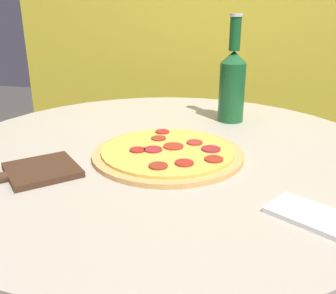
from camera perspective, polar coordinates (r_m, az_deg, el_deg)
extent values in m
cylinder|color=#B2A893|center=(1.05, -0.10, -20.37)|extent=(0.08, 0.08, 0.73)
cylinder|color=#B2A893|center=(0.85, -0.12, -0.68)|extent=(1.00, 1.00, 0.02)
cube|color=gold|center=(1.62, 6.89, 14.73)|extent=(1.73, 0.04, 1.83)
cylinder|color=tan|center=(0.79, 0.00, -1.02)|extent=(0.32, 0.32, 0.01)
cylinder|color=#E0BC4C|center=(0.79, 0.00, -0.48)|extent=(0.28, 0.28, 0.01)
cylinder|color=#A42E1E|center=(0.80, 0.83, 0.11)|extent=(0.04, 0.04, 0.00)
cylinder|color=maroon|center=(0.70, -1.50, -2.88)|extent=(0.04, 0.04, 0.00)
cylinder|color=maroon|center=(0.78, -2.30, -0.37)|extent=(0.04, 0.04, 0.00)
cylinder|color=#AA231C|center=(0.89, -0.86, 2.35)|extent=(0.03, 0.03, 0.00)
cylinder|color=maroon|center=(0.78, -4.67, -0.44)|extent=(0.03, 0.03, 0.00)
cylinder|color=#A4261C|center=(0.71, 2.50, -2.43)|extent=(0.04, 0.04, 0.00)
cylinder|color=#A92E27|center=(0.82, 4.08, 0.69)|extent=(0.04, 0.04, 0.00)
cylinder|color=#A52A1C|center=(0.73, 6.99, -1.85)|extent=(0.04, 0.04, 0.00)
cylinder|color=maroon|center=(0.84, -1.51, 1.26)|extent=(0.03, 0.03, 0.00)
cylinder|color=maroon|center=(0.79, 6.56, -0.30)|extent=(0.04, 0.04, 0.00)
cylinder|color=#195628|center=(1.04, 9.68, 8.19)|extent=(0.07, 0.07, 0.16)
cone|color=#195628|center=(1.03, 10.00, 13.37)|extent=(0.07, 0.07, 0.03)
cylinder|color=#195628|center=(1.02, 10.20, 16.59)|extent=(0.03, 0.03, 0.08)
cylinder|color=silver|center=(1.02, 10.37, 19.17)|extent=(0.03, 0.03, 0.01)
cube|color=#422819|center=(0.75, -18.61, -3.33)|extent=(0.18, 0.18, 0.01)
cube|color=white|center=(0.61, 21.02, -9.71)|extent=(0.14, 0.13, 0.01)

